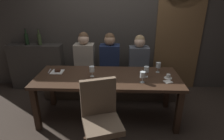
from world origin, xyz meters
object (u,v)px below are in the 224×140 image
(wine_glass_near_right, at_px, (92,70))
(diner_far_end, at_px, (139,57))
(wine_bottle_pale_label, at_px, (39,39))
(wine_glass_far_right, at_px, (143,75))
(espresso_cup, at_px, (168,77))
(diner_bearded, at_px, (110,56))
(banquette_bench, at_px, (110,85))
(wine_glass_center_front, at_px, (146,70))
(diner_redhead, at_px, (84,55))
(dessert_plate, at_px, (57,71))
(wine_bottle_dark_red, at_px, (27,39))
(wine_glass_center_back, at_px, (158,66))
(chair_near_side, at_px, (101,114))
(fork_on_table, at_px, (49,71))
(dining_table, at_px, (108,81))

(wine_glass_near_right, bearing_deg, diner_far_end, 43.59)
(wine_bottle_pale_label, bearing_deg, wine_glass_far_right, -32.39)
(wine_glass_near_right, relative_size, espresso_cup, 1.37)
(diner_bearded, bearing_deg, wine_glass_near_right, -108.24)
(banquette_bench, distance_m, wine_glass_center_front, 1.10)
(wine_glass_center_front, bearing_deg, diner_bearded, 130.42)
(diner_redhead, bearing_deg, wine_bottle_pale_label, 161.06)
(wine_glass_near_right, height_order, dessert_plate, wine_glass_near_right)
(wine_bottle_dark_red, distance_m, dessert_plate, 1.30)
(wine_glass_center_back, bearing_deg, wine_glass_near_right, -168.60)
(wine_glass_center_front, height_order, wine_glass_near_right, same)
(chair_near_side, distance_m, wine_glass_far_right, 0.82)
(diner_bearded, height_order, espresso_cup, diner_bearded)
(wine_glass_far_right, distance_m, fork_on_table, 1.52)
(espresso_cup, bearing_deg, dining_table, 177.95)
(wine_glass_far_right, bearing_deg, fork_on_table, 166.13)
(wine_glass_near_right, distance_m, dessert_plate, 0.61)
(diner_bearded, xyz_separation_m, dessert_plate, (-0.82, -0.57, -0.08))
(diner_redhead, relative_size, diner_far_end, 1.06)
(chair_near_side, xyz_separation_m, diner_bearded, (0.04, 1.42, 0.28))
(dining_table, distance_m, wine_glass_center_back, 0.85)
(diner_redhead, height_order, wine_glass_center_back, diner_redhead)
(diner_bearded, bearing_deg, espresso_cup, -38.69)
(dining_table, bearing_deg, diner_bearded, 90.14)
(diner_redhead, bearing_deg, espresso_cup, -28.16)
(diner_redhead, height_order, dessert_plate, diner_redhead)
(chair_near_side, relative_size, fork_on_table, 5.76)
(wine_glass_far_right, relative_size, wine_glass_near_right, 1.00)
(wine_glass_far_right, distance_m, wine_glass_center_back, 0.49)
(dining_table, relative_size, wine_glass_far_right, 13.41)
(wine_bottle_pale_label, bearing_deg, diner_bearded, -13.30)
(dining_table, height_order, diner_redhead, diner_redhead)
(wine_bottle_dark_red, bearing_deg, wine_bottle_pale_label, -2.70)
(diner_bearded, relative_size, fork_on_table, 4.80)
(diner_redhead, bearing_deg, wine_glass_center_back, -21.84)
(diner_redhead, bearing_deg, wine_glass_far_right, -42.49)
(chair_near_side, distance_m, dessert_plate, 1.17)
(wine_glass_center_front, bearing_deg, espresso_cup, -7.26)
(chair_near_side, relative_size, dessert_plate, 5.16)
(diner_redhead, distance_m, wine_bottle_dark_red, 1.29)
(wine_glass_near_right, bearing_deg, fork_on_table, 165.92)
(chair_near_side, relative_size, wine_glass_center_front, 5.98)
(diner_far_end, xyz_separation_m, espresso_cup, (0.37, -0.76, -0.05))
(diner_bearded, height_order, dessert_plate, diner_bearded)
(banquette_bench, bearing_deg, wine_bottle_pale_label, 166.76)
(wine_glass_center_back, relative_size, fork_on_table, 0.96)
(wine_bottle_pale_label, bearing_deg, chair_near_side, -51.83)
(dining_table, distance_m, espresso_cup, 0.92)
(diner_redhead, xyz_separation_m, wine_bottle_pale_label, (-0.95, 0.33, 0.23))
(wine_glass_center_back, bearing_deg, espresso_cup, -64.22)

